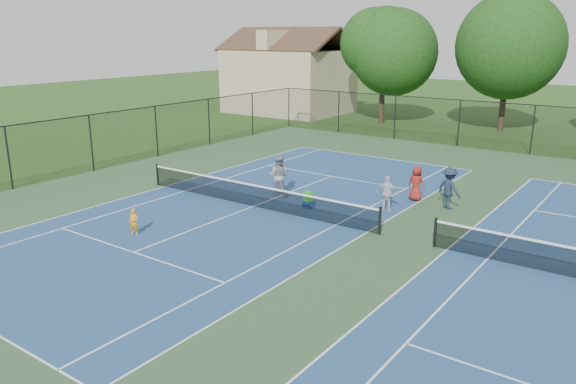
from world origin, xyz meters
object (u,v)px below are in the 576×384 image
Objects in this scene: clapboard_house at (289,78)px; bystander_b at (449,188)px; tree_back_a at (384,47)px; ball_hopper at (308,196)px; bystander_a at (387,194)px; ball_crate at (308,204)px; child_player at (134,222)px; tree_back_b at (509,40)px; bystander_c at (416,183)px; instructor at (279,176)px.

bystander_b is (22.83, -20.41, -2.21)m from clapboard_house.
ball_hopper is (7.99, -22.79, -5.53)m from tree_back_a.
ball_crate is (-2.91, -1.53, -0.61)m from bystander_a.
tree_back_a reaches higher than ball_hopper.
child_player is (14.64, -30.23, -2.59)m from clapboard_house.
bystander_b is (1.93, 1.84, 0.13)m from bystander_a.
clapboard_house is 30.62m from bystander_a.
ball_hopper is (3.35, 6.44, 0.01)m from child_player.
clapboard_house is 29.94m from ball_hopper.
tree_back_b is at bearing -56.12° from bystander_b.
bystander_b is (3.83, -21.41, -5.71)m from tree_back_b.
clapboard_house is 30.71m from bystander_b.
clapboard_house is 6.10× the size of bystander_b.
clapboard_house is at bearing 127.11° from ball_hopper.
tree_back_b is 25.54m from ball_hopper.
tree_back_b is 22.49m from bystander_b.
tree_back_a is at bearing -76.44° from bystander_a.
tree_back_a is 5.17× the size of bystander_b.
bystander_c is at bearing -112.50° from bystander_a.
bystander_b is at bearing 34.88° from ball_hopper.
ball_crate is 1.00× the size of ball_hopper.
tree_back_b reaches higher than ball_crate.
tree_back_b is 32.11m from child_player.
tree_back_a is 23.83m from bystander_b.
tree_back_b is (9.00, 2.00, 0.56)m from tree_back_a.
instructor is 1.23× the size of bystander_a.
tree_back_b is 24.05m from bystander_a.
tree_back_a is at bearing -5.71° from clapboard_house.
ball_crate is at bearing 143.93° from instructor.
bystander_a is 3.78× the size of ball_hopper.
bystander_b is at bearing -79.85° from tree_back_b.
child_player is 2.48× the size of ball_crate.
tree_back_a is at bearing 79.88° from child_player.
instructor is at bearing -74.98° from tree_back_a.
child_player is at bearing -80.97° from tree_back_a.
tree_back_b is 24.97× the size of ball_crate.
instructor is at bearing -4.68° from bystander_a.
tree_back_b is at bearing -98.91° from bystander_a.
child_player is 7.27m from ball_crate.
tree_back_a reaches higher than bystander_b.
instructor is 4.65× the size of ball_hopper.
tree_back_b is 22.01m from bystander_c.
bystander_c is (6.60, 10.12, 0.28)m from child_player.
ball_hopper is (17.99, -23.79, -2.59)m from clapboard_house.
tree_back_a is 24.77m from ball_hopper.
child_player is 0.56× the size of bystander_b.
tree_back_b is 6.60× the size of bystander_a.
bystander_c is at bearing 12.90° from bystander_b.
tree_back_a is 4.89× the size of instructor.
child_player is 7.31m from instructor.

